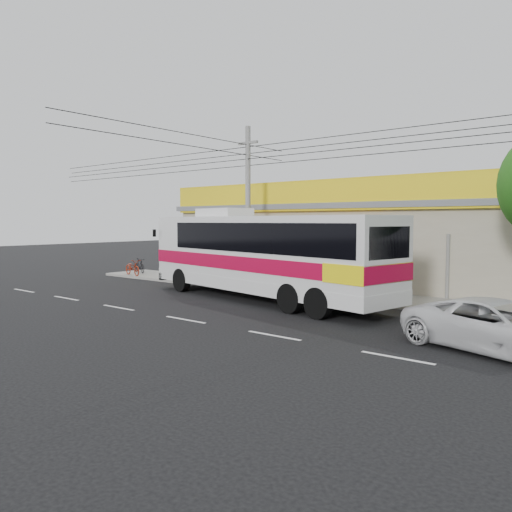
{
  "coord_description": "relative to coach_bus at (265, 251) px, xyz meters",
  "views": [
    {
      "loc": [
        13.16,
        -14.74,
        3.55
      ],
      "look_at": [
        -0.36,
        2.0,
        2.05
      ],
      "focal_mm": 35.0,
      "sensor_mm": 36.0,
      "label": 1
    }
  ],
  "objects": [
    {
      "name": "ground",
      "position": [
        0.42,
        -2.7,
        -2.23
      ],
      "size": [
        120.0,
        120.0,
        0.0
      ],
      "primitive_type": "plane",
      "color": "black",
      "rests_on": "ground"
    },
    {
      "name": "sidewalk",
      "position": [
        0.42,
        3.3,
        -2.16
      ],
      "size": [
        30.0,
        3.2,
        0.15
      ],
      "primitive_type": "cube",
      "color": "gray",
      "rests_on": "ground"
    },
    {
      "name": "lane_markings",
      "position": [
        0.42,
        -5.2,
        -2.23
      ],
      "size": [
        50.0,
        0.12,
        0.01
      ],
      "primitive_type": null,
      "color": "silver",
      "rests_on": "ground"
    },
    {
      "name": "storefront_building",
      "position": [
        0.42,
        8.84,
        0.07
      ],
      "size": [
        22.6,
        9.2,
        5.7
      ],
      "color": "#9E947F",
      "rests_on": "ground"
    },
    {
      "name": "coach_bus",
      "position": [
        0.0,
        0.0,
        0.0
      ],
      "size": [
        13.84,
        5.37,
        4.17
      ],
      "rotation": [
        0.0,
        0.0,
        -0.19
      ],
      "color": "silver",
      "rests_on": "ground"
    },
    {
      "name": "motorbike_red",
      "position": [
        -12.13,
        2.0,
        -1.59
      ],
      "size": [
        1.98,
        1.05,
        0.99
      ],
      "primitive_type": "imported",
      "rotation": [
        0.0,
        0.0,
        1.35
      ],
      "color": "maroon",
      "rests_on": "sidewalk"
    },
    {
      "name": "motorbike_dark",
      "position": [
        -13.08,
        3.27,
        -1.61
      ],
      "size": [
        1.63,
        0.84,
        0.95
      ],
      "primitive_type": "imported",
      "rotation": [
        0.0,
        0.0,
        1.31
      ],
      "color": "black",
      "rests_on": "sidewalk"
    },
    {
      "name": "white_car",
      "position": [
        10.36,
        -3.01,
        -1.52
      ],
      "size": [
        5.64,
        3.81,
        1.44
      ],
      "primitive_type": "imported",
      "rotation": [
        0.0,
        0.0,
        1.27
      ],
      "color": "silver",
      "rests_on": "ground"
    },
    {
      "name": "utility_pole",
      "position": [
        -3.21,
        2.69,
        4.75
      ],
      "size": [
        34.0,
        14.0,
        8.46
      ],
      "color": "slate",
      "rests_on": "ground"
    }
  ]
}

